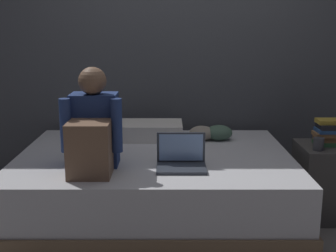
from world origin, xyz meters
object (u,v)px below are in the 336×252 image
object	(u,v)px
bed	(156,187)
laptop	(182,160)
mug	(319,144)
person_sitting	(94,131)
clothes_pile	(212,133)
book_stack	(331,133)
nightstand	(328,181)
pillow	(149,130)

from	to	relation	value
bed	laptop	world-z (taller)	laptop
mug	bed	bearing A→B (deg)	177.44
person_sitting	clothes_pile	xyz separation A→B (m)	(0.83, 0.75, -0.19)
book_stack	person_sitting	bearing A→B (deg)	-165.49
laptop	mug	size ratio (longest dim) A/B	3.56
book_stack	mug	xyz separation A→B (m)	(-0.13, -0.13, -0.05)
nightstand	person_sitting	xyz separation A→B (m)	(-1.68, -0.42, 0.49)
person_sitting	laptop	distance (m)	0.60
book_stack	clothes_pile	world-z (taller)	book_stack
person_sitting	laptop	bearing A→B (deg)	2.36
clothes_pile	mug	bearing A→B (deg)	-31.73
bed	pillow	xyz separation A→B (m)	(-0.07, 0.45, 0.33)
laptop	clothes_pile	bearing A→B (deg)	70.06
nightstand	pillow	xyz separation A→B (m)	(-1.37, 0.38, 0.30)
pillow	mug	distance (m)	1.34
clothes_pile	bed	bearing A→B (deg)	-138.56
person_sitting	pillow	distance (m)	0.88
nightstand	mug	bearing A→B (deg)	-137.31
book_stack	mug	size ratio (longest dim) A/B	2.63
nightstand	pillow	bearing A→B (deg)	164.37
clothes_pile	laptop	bearing A→B (deg)	-109.94
bed	person_sitting	bearing A→B (deg)	-137.22
laptop	book_stack	xyz separation A→B (m)	(1.11, 0.41, 0.08)
person_sitting	mug	bearing A→B (deg)	11.01
pillow	book_stack	bearing A→B (deg)	-15.15
nightstand	book_stack	bearing A→B (deg)	101.48
laptop	pillow	world-z (taller)	laptop
pillow	person_sitting	bearing A→B (deg)	-111.44
person_sitting	pillow	world-z (taller)	person_sitting
laptop	person_sitting	bearing A→B (deg)	-177.64
bed	mug	bearing A→B (deg)	-2.56
bed	nightstand	size ratio (longest dim) A/B	3.59
laptop	bed	bearing A→B (deg)	119.02
bed	mug	xyz separation A→B (m)	(1.17, -0.05, 0.35)
clothes_pile	book_stack	bearing A→B (deg)	-20.28
bed	clothes_pile	world-z (taller)	clothes_pile
person_sitting	book_stack	world-z (taller)	person_sitting
bed	mug	distance (m)	1.22
bed	clothes_pile	distance (m)	0.68
mug	nightstand	bearing A→B (deg)	42.69
nightstand	pillow	distance (m)	1.45
pillow	clothes_pile	bearing A→B (deg)	-6.15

